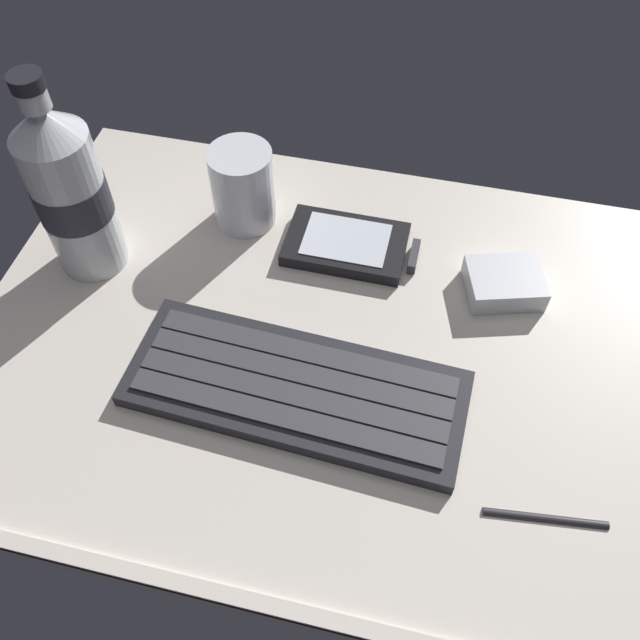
{
  "coord_description": "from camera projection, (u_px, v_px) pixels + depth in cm",
  "views": [
    {
      "loc": [
        8.04,
        -34.57,
        50.84
      ],
      "look_at": [
        0.0,
        0.0,
        3.0
      ],
      "focal_mm": 38.02,
      "sensor_mm": 36.0,
      "label": 1
    }
  ],
  "objects": [
    {
      "name": "water_bottle",
      "position": [
        70.0,
        191.0,
        0.61
      ],
      "size": [
        6.73,
        6.73,
        20.8
      ],
      "color": "silver",
      "rests_on": "ground_plane"
    },
    {
      "name": "handheld_device",
      "position": [
        352.0,
        245.0,
        0.68
      ],
      "size": [
        12.84,
        7.68,
        1.5
      ],
      "color": "black",
      "rests_on": "ground_plane"
    },
    {
      "name": "ground_plane",
      "position": [
        319.0,
        348.0,
        0.63
      ],
      "size": [
        64.0,
        48.0,
        2.8
      ],
      "color": "beige"
    },
    {
      "name": "keyboard",
      "position": [
        296.0,
        388.0,
        0.58
      ],
      "size": [
        29.54,
        12.51,
        1.7
      ],
      "color": "#232328",
      "rests_on": "ground_plane"
    },
    {
      "name": "charger_block",
      "position": [
        504.0,
        283.0,
        0.64
      ],
      "size": [
        8.31,
        7.36,
        2.4
      ],
      "primitive_type": "cube",
      "rotation": [
        0.0,
        0.0,
        0.29
      ],
      "color": "silver",
      "rests_on": "ground_plane"
    },
    {
      "name": "juice_cup",
      "position": [
        243.0,
        190.0,
        0.68
      ],
      "size": [
        6.4,
        6.4,
        8.5
      ],
      "color": "silver",
      "rests_on": "ground_plane"
    },
    {
      "name": "stylus_pen",
      "position": [
        546.0,
        517.0,
        0.52
      ],
      "size": [
        9.52,
        1.71,
        0.7
      ],
      "primitive_type": "cylinder",
      "rotation": [
        0.0,
        1.57,
        0.11
      ],
      "color": "#26262B",
      "rests_on": "ground_plane"
    }
  ]
}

